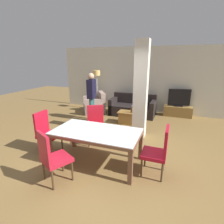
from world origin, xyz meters
The scene contains 16 objects.
ground_plane centered at (0.00, 0.00, 0.00)m, with size 18.00×18.00×0.00m, color brown.
back_wall centered at (0.00, 4.37, 1.35)m, with size 7.20×0.09×2.70m.
divider_pillar centered at (0.56, 1.72, 1.35)m, with size 0.36×0.31×2.70m.
dining_table centered at (0.00, 0.00, 0.60)m, with size 1.85×1.00×0.74m.
dining_chair_head_right centered at (1.30, 0.00, 0.54)m, with size 0.46×0.46×1.01m.
dining_chair_far_left centered at (-0.45, 0.90, 0.54)m, with size 0.62×0.62×1.01m.
dining_chair_near_left centered at (-0.45, -0.89, 0.54)m, with size 0.62×0.62×1.01m.
dining_chair_head_left centered at (-1.33, 0.00, 0.54)m, with size 0.46×0.46×1.01m.
sofa centered at (-0.12, 3.64, 0.29)m, with size 1.79×0.89×0.84m.
armchair centered at (-1.70, 3.41, 0.30)m, with size 1.18×1.19×0.86m.
coffee_table centered at (-0.05, 2.59, 0.22)m, with size 0.62×0.46×0.43m.
bottle centered at (0.12, 2.54, 0.52)m, with size 0.07×0.07×0.24m.
tv_stand centered at (1.61, 4.09, 0.21)m, with size 1.07×0.40×0.41m.
tv_screen centered at (1.61, 4.09, 0.74)m, with size 0.83×0.25×0.68m.
floor_lamp centered at (-1.80, 3.85, 1.46)m, with size 0.30×0.30×1.74m.
standing_person centered at (-1.36, 2.47, 1.01)m, with size 0.25×0.40×1.73m.
Camera 1 is at (1.51, -3.07, 2.19)m, focal length 28.00 mm.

